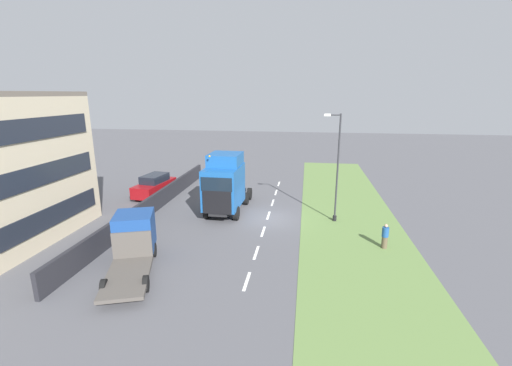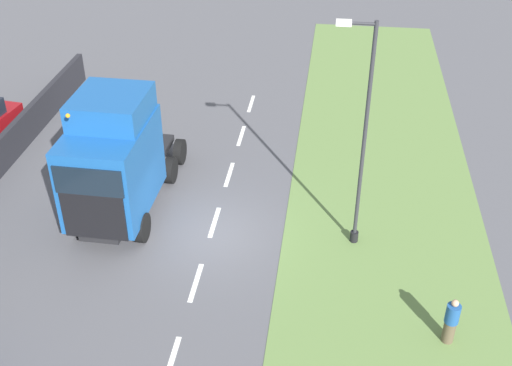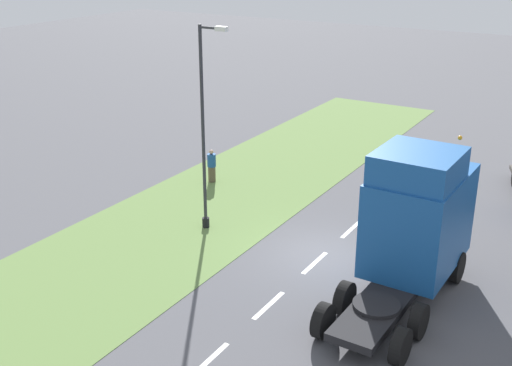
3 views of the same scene
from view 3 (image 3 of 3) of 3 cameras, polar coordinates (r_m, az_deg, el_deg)
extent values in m
plane|color=#515156|center=(23.04, 6.02, -6.37)|extent=(120.00, 120.00, 0.00)
cube|color=#607F42|center=(25.84, -6.09, -3.18)|extent=(7.00, 44.00, 0.01)
cube|color=white|center=(17.79, -4.22, -15.46)|extent=(0.16, 1.80, 0.00)
cube|color=white|center=(20.01, 1.13, -10.81)|extent=(0.16, 1.80, 0.00)
cube|color=white|center=(22.47, 5.25, -7.08)|extent=(0.16, 1.80, 0.00)
cube|color=white|center=(25.10, 8.48, -4.07)|extent=(0.16, 1.80, 0.00)
cube|color=white|center=(27.85, 11.06, -1.64)|extent=(0.16, 1.80, 0.00)
cube|color=white|center=(30.69, 13.17, 0.35)|extent=(0.16, 1.80, 0.00)
cube|color=black|center=(20.12, 12.37, -8.97)|extent=(1.51, 7.10, 0.24)
cube|color=#195199|center=(20.75, 14.27, -3.14)|extent=(2.55, 3.94, 3.01)
cube|color=black|center=(22.76, 15.74, -2.91)|extent=(2.10, 0.11, 1.68)
cube|color=black|center=(22.27, 16.07, 0.21)|extent=(2.22, 0.11, 0.96)
cube|color=#195199|center=(19.53, 14.22, 1.49)|extent=(2.40, 2.58, 0.90)
sphere|color=orange|center=(20.80, 17.68, 3.85)|extent=(0.14, 0.14, 0.14)
cylinder|color=black|center=(18.73, 10.66, -10.62)|extent=(1.39, 1.39, 0.12)
cylinder|color=black|center=(22.58, 11.88, -5.85)|extent=(0.34, 1.05, 1.04)
cylinder|color=black|center=(22.02, 17.41, -7.14)|extent=(0.34, 1.05, 1.04)
cylinder|color=black|center=(19.54, 7.88, -10.11)|extent=(0.34, 1.05, 1.04)
cylinder|color=black|center=(18.89, 14.25, -11.81)|extent=(0.34, 1.05, 1.04)
cylinder|color=black|center=(18.45, 5.99, -12.08)|extent=(0.34, 1.05, 1.04)
cylinder|color=black|center=(17.76, 12.72, -14.00)|extent=(0.34, 1.05, 1.04)
cylinder|color=black|center=(24.98, -4.48, -3.52)|extent=(0.28, 0.28, 0.40)
cylinder|color=#2D2D33|center=(23.70, -4.73, 4.58)|extent=(0.13, 0.13, 7.74)
cylinder|color=#2D2D33|center=(22.66, -4.07, 13.59)|extent=(0.90, 0.09, 0.09)
cube|color=silver|center=(22.40, -3.10, 13.53)|extent=(0.44, 0.20, 0.16)
cylinder|color=brown|center=(29.50, -3.94, 0.80)|extent=(0.34, 0.34, 0.75)
cylinder|color=#1E4C8C|center=(29.28, -3.97, 2.03)|extent=(0.39, 0.39, 0.59)
sphere|color=tan|center=(29.15, -3.99, 2.77)|extent=(0.20, 0.20, 0.20)
camera|label=1|loc=(43.99, 17.29, 18.21)|focal=24.00mm
camera|label=2|loc=(38.09, 13.46, 25.24)|focal=45.00mm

